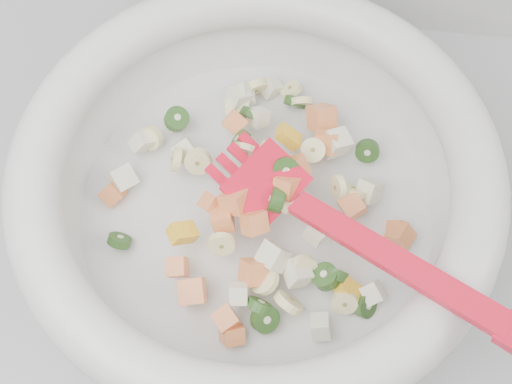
# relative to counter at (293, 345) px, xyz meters

# --- Properties ---
(counter) EXTENTS (2.00, 0.60, 0.90)m
(counter) POSITION_rel_counter_xyz_m (0.00, 0.00, 0.00)
(counter) COLOR gray
(counter) RESTS_ON ground
(mixing_bowl) EXTENTS (0.44, 0.44, 0.14)m
(mixing_bowl) POSITION_rel_counter_xyz_m (-0.06, 0.01, 0.52)
(mixing_bowl) COLOR silver
(mixing_bowl) RESTS_ON counter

